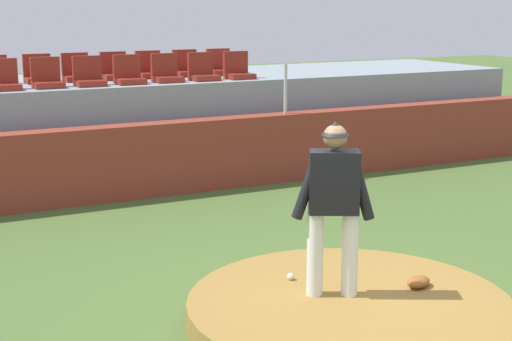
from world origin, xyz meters
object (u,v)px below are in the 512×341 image
Objects in this scene: stadium_chair_1 at (47,78)px; stadium_chair_5 at (203,72)px; stadium_chair_12 at (186,68)px; stadium_chair_13 at (220,67)px; stadium_chair_4 at (166,73)px; stadium_chair_10 at (115,71)px; stadium_chair_9 at (76,72)px; stadium_chair_0 at (4,80)px; stadium_chair_2 at (89,77)px; pitcher at (334,196)px; fielding_glove at (418,282)px; baseball at (291,276)px; stadium_chair_11 at (150,69)px; stadium_chair_8 at (38,74)px; stadium_chair_3 at (129,75)px; stadium_chair_6 at (238,70)px.

stadium_chair_5 is (2.79, -0.02, 0.00)m from stadium_chair_1.
stadium_chair_12 is 1.00× the size of stadium_chair_13.
stadium_chair_4 is 1.00× the size of stadium_chair_10.
stadium_chair_12 is at bearing -179.68° from stadium_chair_9.
stadium_chair_0 is at bearing 3.16° from stadium_chair_1.
stadium_chair_1 is at bearing -176.84° from stadium_chair_0.
stadium_chair_9 is (0.01, 0.90, 0.00)m from stadium_chair_2.
pitcher is at bearing 89.27° from stadium_chair_10.
stadium_chair_10 is at bearing 117.38° from pitcher.
stadium_chair_2 reaches higher than fielding_glove.
baseball is at bearing 100.48° from stadium_chair_1.
stadium_chair_11 reaches higher than baseball.
stadium_chair_1 is 1.66m from stadium_chair_10.
fielding_glove is at bearing 85.42° from stadium_chair_5.
stadium_chair_10 and stadium_chair_12 have the same top height.
stadium_chair_4 and stadium_chair_9 have the same top height.
stadium_chair_2 is at bearing 177.82° from stadium_chair_1.
stadium_chair_1 and stadium_chair_8 have the same top height.
fielding_glove is at bearing 96.81° from stadium_chair_3.
stadium_chair_6 is 1.67m from stadium_chair_11.
baseball is at bearing 82.50° from stadium_chair_11.
stadium_chair_5 is (0.69, -0.02, 0.00)m from stadium_chair_4.
stadium_chair_11 is (1.39, 0.90, 0.00)m from stadium_chair_2.
stadium_chair_1 is 1.00× the size of stadium_chair_8.
stadium_chair_8 is 1.00× the size of stadium_chair_10.
stadium_chair_13 is at bearing -129.75° from stadium_chair_5.
stadium_chair_2 is 1.00× the size of stadium_chair_10.
stadium_chair_1 is at bearing 87.92° from stadium_chair_8.
fielding_glove is at bearing 105.58° from stadium_chair_8.
stadium_chair_0 is 1.00× the size of stadium_chair_12.
stadium_chair_11 is at bearing 179.99° from stadium_chair_9.
stadium_chair_4 is 1.64m from stadium_chair_9.
baseball is at bearing 122.25° from fielding_glove.
stadium_chair_3 is at bearing -0.15° from stadium_chair_6.
stadium_chair_1 is 1.00× the size of stadium_chair_6.
fielding_glove is 8.17m from stadium_chair_9.
stadium_chair_9 is at bearing -128.84° from stadium_chair_1.
stadium_chair_0 is 3.48m from stadium_chair_5.
stadium_chair_13 is (0.70, -0.01, 0.00)m from stadium_chair_12.
stadium_chair_2 is at bearing 80.30° from fielding_glove.
baseball is at bearing 93.60° from stadium_chair_9.
stadium_chair_1 is 1.12m from stadium_chair_9.
stadium_chair_5 is 1.00× the size of stadium_chair_9.
stadium_chair_1 is 1.00× the size of stadium_chair_10.
baseball is 0.15× the size of stadium_chair_8.
stadium_chair_6 is at bearing -179.82° from stadium_chair_0.
stadium_chair_11 and stadium_chair_12 have the same top height.
stadium_chair_1 reaches higher than pitcher.
stadium_chair_0 is at bearing 12.24° from stadium_chair_13.
stadium_chair_4 is at bearing -1.09° from stadium_chair_6.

